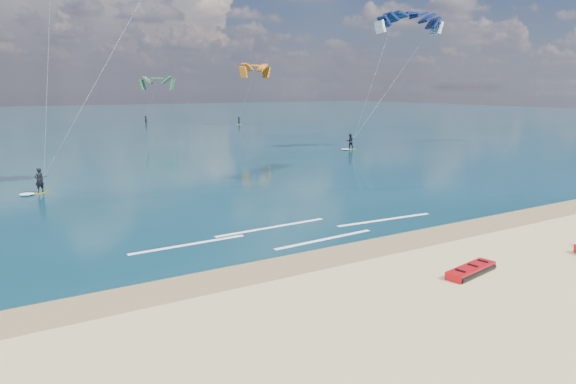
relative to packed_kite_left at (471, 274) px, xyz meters
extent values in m
plane|color=tan|center=(-2.13, 41.52, 0.00)|extent=(320.00, 320.00, 0.00)
cube|color=olive|center=(-2.13, 4.52, 0.00)|extent=(320.00, 2.40, 0.01)
cube|color=#092B34|center=(-2.13, 105.52, 0.02)|extent=(320.00, 200.00, 0.04)
cube|color=yellow|center=(-12.37, 25.16, 0.07)|extent=(1.29, 0.94, 0.06)
imported|color=black|center=(-12.37, 25.16, 0.92)|extent=(0.72, 0.62, 1.67)
cylinder|color=black|center=(-12.10, 24.88, 1.16)|extent=(0.47, 0.28, 0.04)
cube|color=#AACE1E|center=(20.79, 34.23, 0.07)|extent=(1.42, 0.86, 0.06)
imported|color=black|center=(20.79, 34.23, 0.95)|extent=(0.99, 0.87, 1.72)
cylinder|color=black|center=(21.09, 33.93, 1.25)|extent=(0.53, 0.23, 0.04)
cube|color=white|center=(-2.21, 6.52, 0.04)|extent=(5.52, 0.54, 0.01)
cube|color=white|center=(-7.93, 9.03, 0.04)|extent=(5.47, 0.33, 0.01)
cube|color=white|center=(2.64, 7.82, 0.04)|extent=(5.94, 0.66, 0.01)
cube|color=white|center=(-3.30, 9.62, 0.04)|extent=(6.29, 0.47, 0.01)
camera|label=1|loc=(-15.55, -12.26, 6.99)|focal=32.00mm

